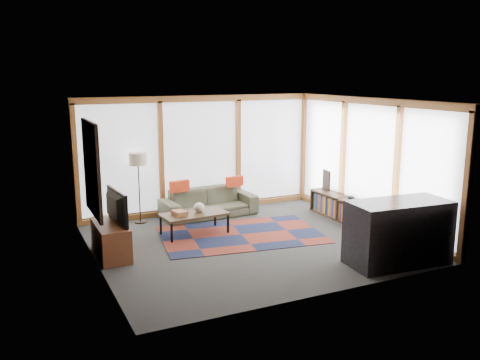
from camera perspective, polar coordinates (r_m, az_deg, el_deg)
name	(u,v)px	position (r m, az deg, el deg)	size (l,w,h in m)	color
ground	(249,242)	(9.49, 1.04, -6.97)	(5.50, 5.50, 0.00)	#2B2B29
room_envelope	(260,154)	(9.83, 2.21, 2.94)	(5.52, 5.02, 2.62)	#493D37
rug	(241,235)	(9.88, 0.10, -6.15)	(3.05, 1.96, 0.01)	maroon
sofa	(209,203)	(11.10, -3.53, -2.56)	(2.08, 0.81, 0.61)	#3D402F
pillow_left	(179,186)	(10.83, -6.81, -0.69)	(0.43, 0.13, 0.24)	red
pillow_right	(235,181)	(11.30, -0.61, -0.13)	(0.40, 0.12, 0.22)	red
floor_lamp	(139,188)	(10.71, -11.26, -0.88)	(0.37, 0.37, 1.49)	#2F2219
coffee_table	(194,224)	(9.92, -5.13, -4.90)	(1.26, 0.63, 0.42)	#342414
book_stack	(179,213)	(9.73, -6.83, -3.71)	(0.22, 0.27, 0.09)	brown
vase	(199,207)	(9.91, -4.62, -3.08)	(0.22, 0.22, 0.19)	beige
bookshelf	(343,209)	(10.99, 11.51, -3.21)	(0.36, 2.00, 0.50)	#342414
bowl_a	(361,201)	(10.49, 13.47, -2.34)	(0.19, 0.19, 0.10)	black
bowl_b	(351,197)	(10.81, 12.34, -1.91)	(0.16, 0.16, 0.08)	black
shelf_picture	(326,180)	(11.57, 9.68, 0.00)	(0.04, 0.33, 0.44)	black
tv_console	(111,240)	(8.98, -14.31, -6.52)	(0.48, 1.15, 0.57)	#5F2B19
television	(111,207)	(8.81, -14.24, -2.98)	(1.00, 0.13, 0.57)	black
bar_counter	(398,232)	(8.70, 17.35, -5.64)	(1.65, 0.77, 1.05)	black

